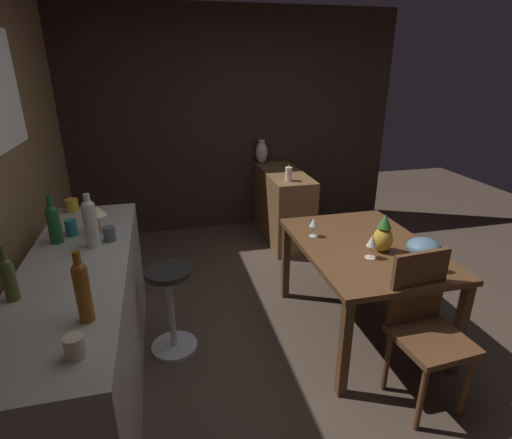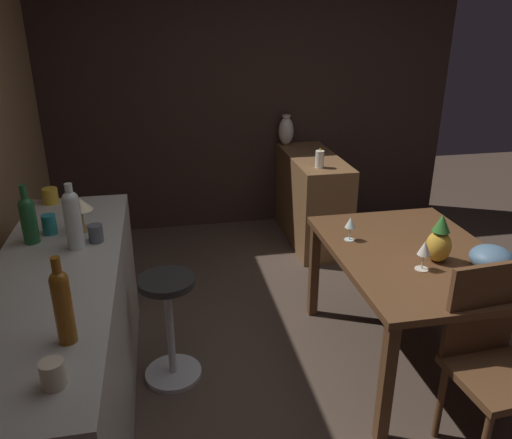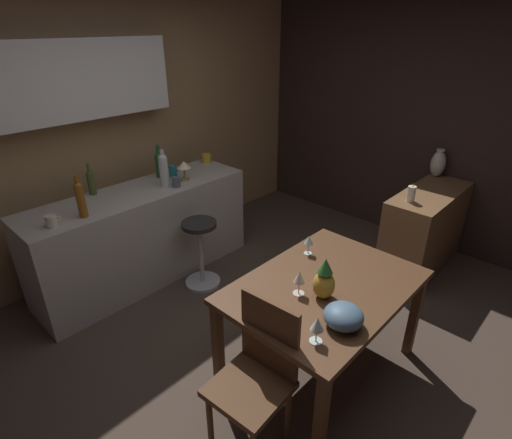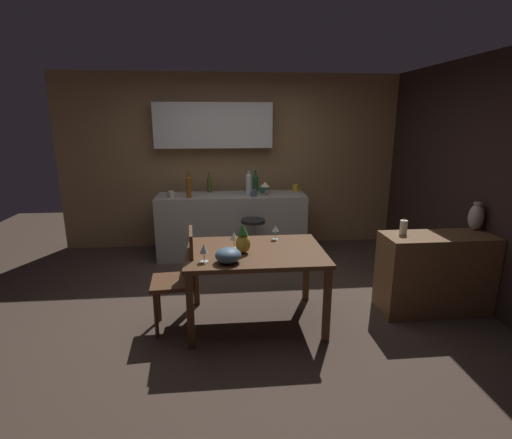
{
  "view_description": "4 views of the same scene",
  "coord_description": "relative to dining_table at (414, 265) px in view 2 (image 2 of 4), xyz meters",
  "views": [
    {
      "loc": [
        -2.3,
        1.0,
        1.99
      ],
      "look_at": [
        0.31,
        0.37,
        0.93
      ],
      "focal_mm": 28.01,
      "sensor_mm": 36.0,
      "label": 1
    },
    {
      "loc": [
        -2.3,
        1.0,
        2.02
      ],
      "look_at": [
        0.53,
        0.45,
        0.84
      ],
      "focal_mm": 35.35,
      "sensor_mm": 36.0,
      "label": 2
    },
    {
      "loc": [
        -1.78,
        -1.54,
        2.28
      ],
      "look_at": [
        0.34,
        0.45,
        0.83
      ],
      "focal_mm": 28.0,
      "sensor_mm": 36.0,
      "label": 3
    },
    {
      "loc": [
        -0.22,
        -3.8,
        1.94
      ],
      "look_at": [
        0.17,
        0.38,
        0.83
      ],
      "focal_mm": 26.8,
      "sensor_mm": 36.0,
      "label": 4
    }
  ],
  "objects": [
    {
      "name": "wine_glass_left",
      "position": [
        -0.2,
        0.07,
        0.21
      ],
      "size": [
        0.07,
        0.07,
        0.17
      ],
      "color": "silver",
      "rests_on": "dining_table"
    },
    {
      "name": "pillar_candle_tall",
      "position": [
        1.5,
        0.11,
        0.24
      ],
      "size": [
        0.07,
        0.07,
        0.17
      ],
      "color": "white",
      "rests_on": "sideboard_cabinet"
    },
    {
      "name": "wall_side_right",
      "position": [
        2.46,
        0.7,
        0.64
      ],
      "size": [
        0.1,
        4.4,
        2.6
      ],
      "primitive_type": "cube",
      "color": "#33231E",
      "rests_on": "ground_plane"
    },
    {
      "name": "cup_cream",
      "position": [
        -0.98,
        1.8,
        0.29
      ],
      "size": [
        0.12,
        0.08,
        0.09
      ],
      "color": "beige",
      "rests_on": "kitchen_counter"
    },
    {
      "name": "cup_teal",
      "position": [
        0.3,
        2.03,
        0.3
      ],
      "size": [
        0.11,
        0.08,
        0.11
      ],
      "color": "teal",
      "rests_on": "kitchen_counter"
    },
    {
      "name": "vase_ceramic_ivory",
      "position": [
        2.31,
        0.2,
        0.3
      ],
      "size": [
        0.15,
        0.15,
        0.29
      ],
      "color": "beige",
      "rests_on": "sideboard_cabinet"
    },
    {
      "name": "cup_mustard",
      "position": [
        0.8,
        2.11,
        0.29
      ],
      "size": [
        0.13,
        0.09,
        0.1
      ],
      "color": "gold",
      "rests_on": "kitchen_counter"
    },
    {
      "name": "wine_glass_right",
      "position": [
        0.24,
        0.32,
        0.19
      ],
      "size": [
        0.07,
        0.07,
        0.15
      ],
      "color": "silver",
      "rests_on": "dining_table"
    },
    {
      "name": "fruit_bowl",
      "position": [
        -0.26,
        -0.29,
        0.15
      ],
      "size": [
        0.23,
        0.23,
        0.13
      ],
      "primitive_type": "ellipsoid",
      "color": "slate",
      "rests_on": "dining_table"
    },
    {
      "name": "sideboard_cabinet",
      "position": [
        1.85,
        0.05,
        -0.25
      ],
      "size": [
        1.1,
        0.44,
        0.82
      ],
      "primitive_type": "cube",
      "color": "brown",
      "rests_on": "ground_plane"
    },
    {
      "name": "kitchen_counter",
      "position": [
        -0.16,
        1.95,
        -0.21
      ],
      "size": [
        2.1,
        0.6,
        0.9
      ],
      "primitive_type": "cube",
      "color": "#B2ADA3",
      "rests_on": "ground_plane"
    },
    {
      "name": "bar_stool",
      "position": [
        0.1,
        1.43,
        -0.3
      ],
      "size": [
        0.34,
        0.34,
        0.66
      ],
      "color": "#262323",
      "rests_on": "ground_plane"
    },
    {
      "name": "ground_plane",
      "position": [
        -0.09,
        0.4,
        -0.66
      ],
      "size": [
        9.0,
        9.0,
        0.0
      ],
      "primitive_type": "plane",
      "color": "#47382D"
    },
    {
      "name": "counter_lamp",
      "position": [
        0.31,
        1.86,
        0.39
      ],
      "size": [
        0.13,
        0.13,
        0.19
      ],
      "color": "#A58447",
      "rests_on": "kitchen_counter"
    },
    {
      "name": "chair_near_window",
      "position": [
        -0.7,
        -0.04,
        -0.13
      ],
      "size": [
        0.43,
        0.43,
        0.96
      ],
      "color": "#56351E",
      "rests_on": "ground_plane"
    },
    {
      "name": "pineapple_centerpiece",
      "position": [
        -0.12,
        -0.06,
        0.2
      ],
      "size": [
        0.14,
        0.14,
        0.28
      ],
      "color": "gold",
      "rests_on": "dining_table"
    },
    {
      "name": "wine_bottle_green",
      "position": [
        0.2,
        2.1,
        0.39
      ],
      "size": [
        0.08,
        0.08,
        0.32
      ],
      "color": "#1E592D",
      "rests_on": "kitchen_counter"
    },
    {
      "name": "dining_table",
      "position": [
        0.0,
        0.0,
        0.0
      ],
      "size": [
        1.29,
        0.92,
        0.74
      ],
      "color": "#56351E",
      "rests_on": "ground_plane"
    },
    {
      "name": "cup_slate",
      "position": [
        0.14,
        1.77,
        0.29
      ],
      "size": [
        0.11,
        0.08,
        0.1
      ],
      "color": "#515660",
      "rests_on": "kitchen_counter"
    },
    {
      "name": "wine_glass_center",
      "position": [
        -0.47,
        -0.26,
        0.2
      ],
      "size": [
        0.07,
        0.07,
        0.16
      ],
      "color": "silver",
      "rests_on": "dining_table"
    },
    {
      "name": "wine_bottle_amber",
      "position": [
        -0.74,
        1.79,
        0.41
      ],
      "size": [
        0.07,
        0.07,
        0.34
      ],
      "color": "#8C5114",
      "rests_on": "kitchen_counter"
    },
    {
      "name": "wine_bottle_clear",
      "position": [
        0.08,
        1.86,
        0.41
      ],
      "size": [
        0.08,
        0.08,
        0.35
      ],
      "color": "silver",
      "rests_on": "kitchen_counter"
    }
  ]
}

